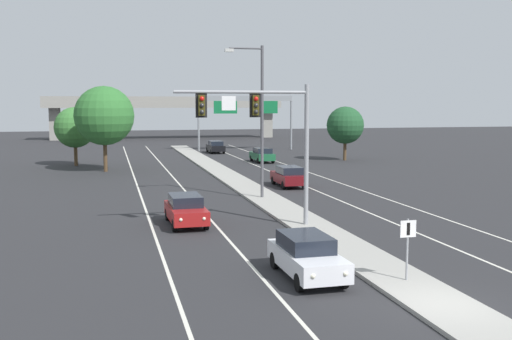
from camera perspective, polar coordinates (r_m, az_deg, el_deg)
The scene contains 19 objects.
ground_plane at distance 20.10m, azimuth 17.39°, elevation -12.45°, with size 260.00×260.00×0.00m, color #28282B.
median_island at distance 36.20m, azimuth 2.47°, elevation -3.69°, with size 2.40×110.00×0.15m, color #9E9B93.
lane_stripe_oncoming_center at distance 42.03m, azimuth -6.40°, elevation -2.41°, with size 0.14×100.00×0.01m, color silver.
lane_stripe_receding_center at distance 44.22m, azimuth 5.78°, elevation -1.97°, with size 0.14×100.00×0.01m, color silver.
edge_stripe_left at distance 41.74m, azimuth -10.89°, elevation -2.55°, with size 0.14×100.00×0.01m, color silver.
edge_stripe_right at distance 45.43m, azimuth 9.70°, elevation -1.81°, with size 0.14×100.00×0.01m, color silver.
overhead_signal_mast at distance 30.01m, azimuth 0.92°, elevation 4.32°, with size 6.88×0.44×7.20m.
median_sign_post at distance 21.85m, azimuth 14.27°, elevation -6.52°, with size 0.60×0.10×2.20m.
street_lamp_median at distance 39.54m, azimuth 0.27°, elevation 5.50°, with size 2.58×0.28×10.00m.
car_oncoming_white at distance 22.26m, azimuth 4.86°, elevation -8.13°, with size 1.87×4.49×1.58m.
car_oncoming_red at distance 31.80m, azimuth -6.72°, elevation -3.76°, with size 1.89×4.50×1.58m.
car_receding_darkred at distance 46.14m, azimuth 3.13°, elevation -0.58°, with size 1.86×4.49×1.58m.
car_receding_green at distance 65.29m, azimuth 0.59°, elevation 1.46°, with size 1.89×4.50×1.58m.
car_receding_black at distance 77.78m, azimuth -3.89°, elevation 2.23°, with size 1.86×4.49×1.58m.
highway_sign_gantry at distance 81.90m, azimuth -0.98°, elevation 6.20°, with size 13.28×0.42×7.50m.
overpass_bridge at distance 110.70m, azimuth -8.68°, elevation 5.97°, with size 42.40×6.40×7.65m.
tree_far_right_a at distance 68.06m, azimuth 8.51°, elevation 4.24°, with size 4.20×4.20×6.07m.
tree_far_left_b at distance 57.83m, azimuth -14.28°, elevation 5.03°, with size 5.55×5.55×8.04m.
tree_far_left_c at distance 64.13m, azimuth -16.90°, elevation 3.90°, with size 4.17×4.17×6.04m.
Camera 1 is at (-10.03, -16.20, 6.38)m, focal length 41.92 mm.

